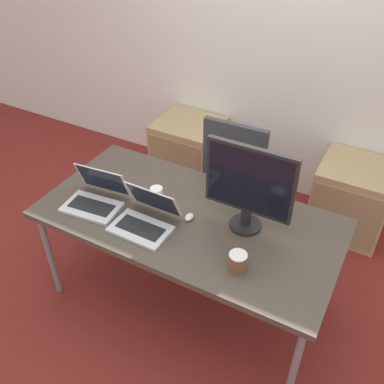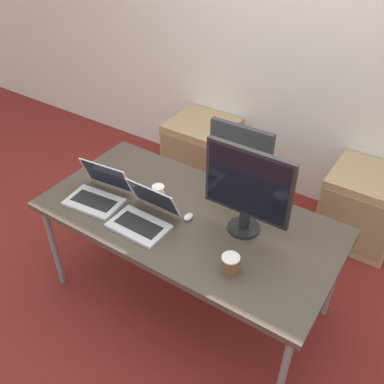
% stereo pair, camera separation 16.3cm
% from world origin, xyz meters
% --- Properties ---
extents(ground_plane, '(14.00, 14.00, 0.00)m').
position_xyz_m(ground_plane, '(0.00, 0.00, 0.00)').
color(ground_plane, maroon).
extents(wall_back, '(10.00, 0.05, 2.60)m').
position_xyz_m(wall_back, '(0.00, 1.54, 1.30)').
color(wall_back, silver).
rests_on(wall_back, ground_plane).
extents(desk, '(1.76, 0.88, 0.73)m').
position_xyz_m(desk, '(0.00, 0.00, 0.68)').
color(desk, '#473D33').
rests_on(desk, ground_plane).
extents(office_chair, '(0.56, 0.56, 1.07)m').
position_xyz_m(office_chair, '(0.02, 0.77, 0.40)').
color(office_chair, '#232326').
rests_on(office_chair, ground_plane).
extents(cabinet_left, '(0.55, 0.52, 0.59)m').
position_xyz_m(cabinet_left, '(-0.69, 1.24, 0.29)').
color(cabinet_left, tan).
rests_on(cabinet_left, ground_plane).
extents(cabinet_right, '(0.55, 0.52, 0.59)m').
position_xyz_m(cabinet_right, '(0.77, 1.24, 0.29)').
color(cabinet_right, tan).
rests_on(cabinet_right, ground_plane).
extents(laptop_left, '(0.34, 0.30, 0.22)m').
position_xyz_m(laptop_left, '(-0.18, -0.18, 0.77)').
color(laptop_left, silver).
rests_on(laptop_left, desk).
extents(laptop_right, '(0.35, 0.32, 0.22)m').
position_xyz_m(laptop_right, '(-0.55, -0.17, 0.78)').
color(laptop_right, silver).
rests_on(laptop_right, desk).
extents(monitor, '(0.50, 0.18, 0.53)m').
position_xyz_m(monitor, '(0.32, 0.08, 1.01)').
color(monitor, black).
rests_on(monitor, desk).
extents(mouse, '(0.04, 0.07, 0.03)m').
position_xyz_m(mouse, '(0.02, -0.02, 0.74)').
color(mouse, silver).
rests_on(mouse, desk).
extents(coffee_cup_white, '(0.08, 0.08, 0.10)m').
position_xyz_m(coffee_cup_white, '(-0.24, 0.04, 0.78)').
color(coffee_cup_white, white).
rests_on(coffee_cup_white, desk).
extents(coffee_cup_brown, '(0.09, 0.09, 0.10)m').
position_xyz_m(coffee_cup_brown, '(0.42, -0.24, 0.78)').
color(coffee_cup_brown, brown).
rests_on(coffee_cup_brown, desk).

